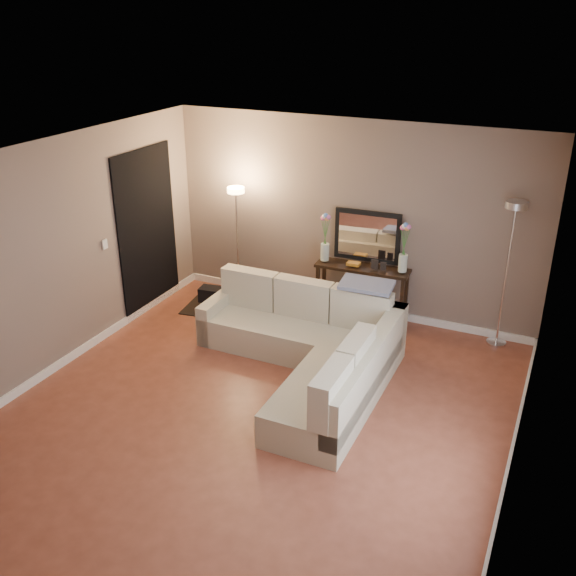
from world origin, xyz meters
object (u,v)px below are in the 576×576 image
at_px(floor_lamp_lit, 237,222).
at_px(console_table, 356,289).
at_px(floor_lamp_unlit, 511,246).
at_px(sectional_sofa, 312,346).

bearing_deg(floor_lamp_lit, console_table, 3.74).
height_order(console_table, floor_lamp_unlit, floor_lamp_unlit).
xyz_separation_m(console_table, floor_lamp_unlit, (1.84, 0.07, 0.87)).
height_order(console_table, floor_lamp_lit, floor_lamp_lit).
relative_size(floor_lamp_lit, floor_lamp_unlit, 0.89).
distance_m(sectional_sofa, console_table, 1.49).
xyz_separation_m(sectional_sofa, console_table, (-0.00, 1.48, 0.11)).
xyz_separation_m(console_table, floor_lamp_lit, (-1.70, -0.11, 0.73)).
height_order(sectional_sofa, floor_lamp_unlit, floor_lamp_unlit).
distance_m(sectional_sofa, floor_lamp_lit, 2.35).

